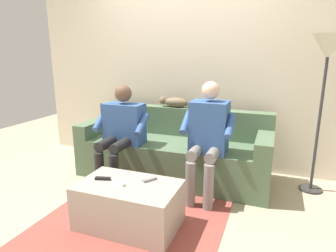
# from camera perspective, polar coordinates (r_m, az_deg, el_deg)

# --- Properties ---
(ground_plane) EXTENTS (8.00, 8.00, 0.00)m
(ground_plane) POSITION_cam_1_polar(r_m,az_deg,el_deg) (3.02, -3.73, -14.87)
(ground_plane) COLOR tan
(back_wall) EXTENTS (4.37, 0.06, 2.63)m
(back_wall) POSITION_cam_1_polar(r_m,az_deg,el_deg) (3.83, 3.92, 11.84)
(back_wall) COLOR beige
(back_wall) RESTS_ON ground
(couch) EXTENTS (2.26, 0.78, 0.81)m
(couch) POSITION_cam_1_polar(r_m,az_deg,el_deg) (3.52, 1.12, -5.23)
(couch) COLOR #516B4C
(couch) RESTS_ON ground
(coffee_table) EXTENTS (0.86, 0.53, 0.39)m
(coffee_table) POSITION_cam_1_polar(r_m,az_deg,el_deg) (2.60, -7.71, -15.17)
(coffee_table) COLOR #A89E8E
(coffee_table) RESTS_ON ground
(person_left_seated) EXTENTS (0.52, 0.55, 1.20)m
(person_left_seated) POSITION_cam_1_polar(r_m,az_deg,el_deg) (2.96, 7.88, -1.34)
(person_left_seated) COLOR #335693
(person_left_seated) RESTS_ON ground
(person_right_seated) EXTENTS (0.60, 0.58, 1.13)m
(person_right_seated) POSITION_cam_1_polar(r_m,az_deg,el_deg) (3.28, -9.22, -0.51)
(person_right_seated) COLOR #335693
(person_right_seated) RESTS_ON ground
(cat_on_backrest) EXTENTS (0.53, 0.14, 0.13)m
(cat_on_backrest) POSITION_cam_1_polar(r_m,az_deg,el_deg) (3.64, 1.20, 4.77)
(cat_on_backrest) COLOR #756047
(cat_on_backrest) RESTS_ON couch
(remote_black) EXTENTS (0.14, 0.07, 0.02)m
(remote_black) POSITION_cam_1_polar(r_m,az_deg,el_deg) (2.63, -12.75, -10.08)
(remote_black) COLOR black
(remote_black) RESTS_ON coffee_table
(remote_white) EXTENTS (0.14, 0.08, 0.02)m
(remote_white) POSITION_cam_1_polar(r_m,az_deg,el_deg) (2.52, -9.60, -11.03)
(remote_white) COLOR white
(remote_white) RESTS_ON coffee_table
(remote_gray) EXTENTS (0.11, 0.13, 0.02)m
(remote_gray) POSITION_cam_1_polar(r_m,az_deg,el_deg) (2.55, -3.69, -10.46)
(remote_gray) COLOR gray
(remote_gray) RESTS_ON coffee_table
(floor_rug) EXTENTS (1.58, 1.71, 0.01)m
(floor_rug) POSITION_cam_1_polar(r_m,az_deg,el_deg) (2.80, -6.21, -17.35)
(floor_rug) COLOR #9E473D
(floor_rug) RESTS_ON ground
(floor_lamp) EXTENTS (0.32, 0.32, 1.65)m
(floor_lamp) POSITION_cam_1_polar(r_m,az_deg,el_deg) (3.32, 28.98, 11.85)
(floor_lamp) COLOR #2D2D2D
(floor_lamp) RESTS_ON ground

